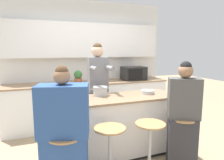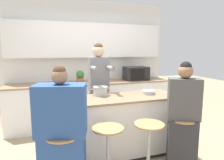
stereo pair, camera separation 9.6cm
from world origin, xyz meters
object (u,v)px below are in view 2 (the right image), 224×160
Objects in this scene: person_cooking at (99,93)px; coffee_cup_near at (76,98)px; person_wrapped_blanket at (62,136)px; microwave at (136,73)px; bar_stool_center_left at (108,152)px; bar_stool_center_right at (149,147)px; fruit_bowl at (148,92)px; kitchen_island at (113,126)px; person_seated_near at (183,121)px; cooking_pot at (100,91)px; potted_plant at (80,76)px; bar_stool_rightmost at (182,140)px.

person_cooking is 0.78m from coffee_cup_near.
microwave is at bearing 63.83° from person_wrapped_blanket.
bar_stool_center_left is 1.00× the size of bar_stool_center_right.
coffee_cup_near reaches higher than fruit_bowl.
bar_stool_center_left is 6.23× the size of coffee_cup_near.
person_seated_near reaches higher than kitchen_island.
cooking_pot is at bearing 168.59° from person_seated_near.
cooking_pot reaches higher than bar_stool_center_left.
coffee_cup_near is (-1.35, 0.53, 0.29)m from person_seated_near.
cooking_pot is at bearing -99.38° from person_cooking.
person_cooking reaches higher than person_seated_near.
person_cooking is at bearing 79.01° from cooking_pot.
cooking_pot is 0.60× the size of microwave.
person_cooking is at bearing 143.92° from fruit_bowl.
potted_plant is at bearing 94.31° from cooking_pot.
cooking_pot is at bearing 66.31° from person_wrapped_blanket.
cooking_pot is 1.28m from potted_plant.
fruit_bowl is (1.40, 0.63, 0.26)m from person_wrapped_blanket.
bar_stool_center_right is 2.24m from potted_plant.
person_wrapped_blanket is at bearing -155.72° from fruit_bowl.
kitchen_island is 1.37× the size of person_wrapped_blanket.
fruit_bowl is at bearing 107.61° from bar_stool_rightmost.
bar_stool_rightmost is 2.69× the size of potted_plant.
potted_plant is at bearing 89.55° from bar_stool_center_left.
bar_stool_rightmost is at bearing 16.80° from person_wrapped_blanket.
bar_stool_center_left is 0.53m from bar_stool_center_right.
bar_stool_rightmost is 0.48× the size of person_wrapped_blanket.
coffee_cup_near is at bearing -173.01° from person_seated_near.
coffee_cup_near is 0.43× the size of potted_plant.
fruit_bowl reaches higher than bar_stool_center_left.
bar_stool_center_left is at bearing -98.52° from cooking_pot.
cooking_pot is 2.82× the size of coffee_cup_near.
bar_stool_center_right is 6.23× the size of coffee_cup_near.
person_wrapped_blanket reaches higher than kitchen_island.
bar_stool_center_right is (0.26, -0.61, -0.08)m from kitchen_island.
bar_stool_center_right is 0.48× the size of person_wrapped_blanket.
cooking_pot is (-0.95, 0.76, 0.60)m from bar_stool_rightmost.
person_cooking is at bearing 155.76° from person_seated_near.
cooking_pot is at bearing -85.69° from potted_plant.
kitchen_island is 0.67m from bar_stool_center_right.
person_wrapped_blanket is 0.99× the size of person_seated_near.
bar_stool_center_right is at bearing -71.43° from person_cooking.
person_cooking is at bearing 99.00° from kitchen_island.
bar_stool_center_left is at bearing 175.52° from bar_stool_center_right.
cooking_pot is 1.22× the size of potted_plant.
potted_plant reaches higher than coffee_cup_near.
coffee_cup_near is at bearing 121.34° from bar_stool_center_left.
bar_stool_center_right is 1.32× the size of microwave.
person_wrapped_blanket is at bearing -177.08° from bar_stool_center_left.
kitchen_island is at bearing -49.14° from cooking_pot.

